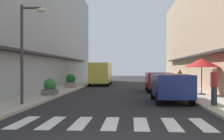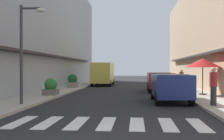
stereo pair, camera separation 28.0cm
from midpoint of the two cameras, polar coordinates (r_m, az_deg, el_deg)
name	(u,v)px [view 1 (the left image)]	position (r m, az deg, el deg)	size (l,w,h in m)	color
ground_plane	(123,91)	(22.50, 1.92, -4.19)	(95.62, 95.62, 0.00)	#232326
sidewalk_left	(62,89)	(23.20, -10.41, -3.91)	(2.39, 60.85, 0.12)	#ADA899
sidewalk_right	(186,90)	(22.86, 14.43, -3.98)	(2.39, 60.85, 0.12)	#ADA899
building_row_left	(24,21)	(25.74, -17.86, 9.46)	(5.50, 41.12, 11.74)	#939EA8
crosswalk	(111,123)	(9.04, -1.16, -10.80)	(6.15, 2.20, 0.01)	silver
parked_car_near	(171,85)	(14.87, 11.33, -2.92)	(1.87, 4.03, 1.47)	navy
parked_car_mid	(158,80)	(21.45, 9.05, -1.95)	(1.81, 4.01, 1.47)	maroon
delivery_van	(101,72)	(29.45, -2.58, -0.41)	(2.02, 5.40, 2.37)	#D8CC4C
street_lamp	(26,42)	(13.45, -17.60, 5.42)	(1.19, 0.28, 4.55)	#38383D
cafe_umbrella	(202,63)	(18.55, 17.36, 1.37)	(2.22, 2.22, 2.28)	#262626
planter_midblock	(50,87)	(17.82, -12.95, -3.46)	(0.86, 0.86, 1.02)	slate
planter_far	(71,81)	(24.46, -8.73, -2.26)	(0.86, 0.86, 1.16)	gray
pedestrian_walking_near	(214,85)	(13.18, 19.50, -2.92)	(0.34, 0.34, 1.70)	#282B33
pedestrian_walking_far	(180,79)	(21.55, 13.28, -1.88)	(0.34, 0.34, 1.58)	#282B33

